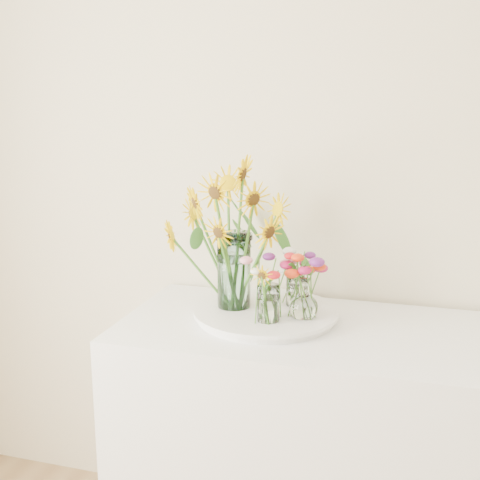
{
  "coord_description": "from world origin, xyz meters",
  "views": [
    {
      "loc": [
        -0.0,
        0.18,
        1.58
      ],
      "look_at": [
        -0.53,
        1.96,
        1.15
      ],
      "focal_mm": 45.0,
      "sensor_mm": 36.0,
      "label": 1
    }
  ],
  "objects": [
    {
      "name": "small_vase_a",
      "position": [
        -0.41,
        1.87,
        0.98
      ],
      "size": [
        0.08,
        0.08,
        0.12
      ],
      "primitive_type": "cylinder",
      "rotation": [
        0.0,
        0.0,
        -0.13
      ],
      "color": "white",
      "rests_on": "tray"
    },
    {
      "name": "small_vase_b",
      "position": [
        -0.31,
        1.93,
        0.99
      ],
      "size": [
        0.1,
        0.1,
        0.13
      ],
      "primitive_type": null,
      "rotation": [
        0.0,
        0.0,
        0.07
      ],
      "color": "white",
      "rests_on": "tray"
    },
    {
      "name": "wildflower_posy_a",
      "position": [
        -0.41,
        1.87,
        1.03
      ],
      "size": [
        0.21,
        0.21,
        0.21
      ],
      "primitive_type": null,
      "color": "red",
      "rests_on": "tray"
    },
    {
      "name": "wildflower_posy_b",
      "position": [
        -0.31,
        1.93,
        1.03
      ],
      "size": [
        0.19,
        0.19,
        0.22
      ],
      "primitive_type": null,
      "color": "red",
      "rests_on": "tray"
    },
    {
      "name": "mason_jar",
      "position": [
        -0.55,
        1.97,
        1.05
      ],
      "size": [
        0.13,
        0.13,
        0.25
      ],
      "primitive_type": "cylinder",
      "rotation": [
        0.0,
        0.0,
        -0.27
      ],
      "color": "#9DD2CB",
      "rests_on": "tray"
    },
    {
      "name": "counter",
      "position": [
        -0.18,
        1.93,
        0.45
      ],
      "size": [
        1.4,
        0.6,
        0.9
      ],
      "primitive_type": "cube",
      "color": "white",
      "rests_on": "ground_plane"
    },
    {
      "name": "tray",
      "position": [
        -0.44,
        1.96,
        0.91
      ],
      "size": [
        0.44,
        0.44,
        0.02
      ],
      "primitive_type": "cylinder",
      "color": "white",
      "rests_on": "counter"
    },
    {
      "name": "wildflower_posy_c",
      "position": [
        -0.36,
        2.03,
        1.02
      ],
      "size": [
        0.19,
        0.19,
        0.19
      ],
      "primitive_type": null,
      "color": "red",
      "rests_on": "tray"
    },
    {
      "name": "small_vase_c",
      "position": [
        -0.36,
        2.03,
        0.98
      ],
      "size": [
        0.08,
        0.08,
        0.1
      ],
      "primitive_type": "cylinder",
      "rotation": [
        0.0,
        0.0,
        0.42
      ],
      "color": "white",
      "rests_on": "tray"
    },
    {
      "name": "sunflower_bouquet",
      "position": [
        -0.55,
        1.97,
        1.17
      ],
      "size": [
        0.89,
        0.89,
        0.49
      ],
      "primitive_type": null,
      "rotation": [
        0.0,
        0.0,
        -0.27
      ],
      "color": "yellow",
      "rests_on": "tray"
    }
  ]
}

